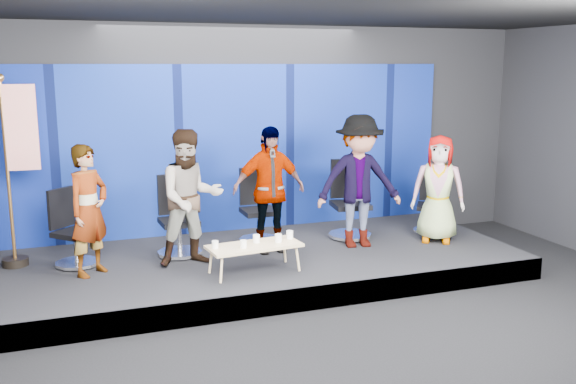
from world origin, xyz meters
name	(u,v)px	position (x,y,z in m)	size (l,w,h in m)	color
ground	(338,346)	(0.00, 0.00, 0.00)	(10.00, 10.00, 0.00)	black
room_walls	(341,113)	(0.00, 0.00, 2.43)	(10.02, 8.02, 3.51)	black
riser	(265,264)	(0.00, 2.50, 0.15)	(7.00, 3.00, 0.30)	black
backdrop	(236,149)	(0.00, 3.95, 1.60)	(7.00, 0.08, 2.60)	navy
chair_a	(73,241)	(-2.52, 2.85, 0.63)	(0.81, 0.81, 1.02)	silver
panelist_a	(89,210)	(-2.31, 2.39, 1.12)	(0.60, 0.39, 1.65)	black
chair_b	(178,229)	(-1.13, 2.87, 0.66)	(0.65, 0.65, 1.10)	silver
panelist_b	(191,198)	(-1.05, 2.37, 1.19)	(0.87, 0.68, 1.79)	black
chair_c	(258,218)	(0.10, 3.12, 0.66)	(0.62, 0.62, 1.09)	silver
panelist_c	(269,189)	(0.10, 2.62, 1.18)	(1.04, 0.43, 1.77)	black
chair_d	(349,212)	(1.49, 2.91, 0.69)	(0.75, 0.75, 1.18)	silver
panelist_d	(359,181)	(1.39, 2.41, 1.25)	(1.23, 0.71, 1.91)	black
chair_e	(431,212)	(2.82, 2.72, 0.62)	(0.76, 0.76, 0.98)	silver
panelist_e	(438,189)	(2.62, 2.26, 1.09)	(0.77, 0.50, 1.59)	black
coffee_table	(254,247)	(-0.37, 1.76, 0.63)	(1.22, 0.62, 0.36)	tan
mug_a	(215,245)	(-0.88, 1.77, 0.71)	(0.08, 0.08, 0.10)	white
mug_b	(243,244)	(-0.54, 1.67, 0.71)	(0.08, 0.08, 0.10)	white
mug_c	(256,239)	(-0.32, 1.85, 0.71)	(0.09, 0.09, 0.10)	white
mug_d	(278,238)	(-0.05, 1.77, 0.72)	(0.09, 0.09, 0.11)	white
mug_e	(290,235)	(0.15, 1.88, 0.71)	(0.09, 0.09, 0.10)	white
flag_stand	(18,166)	(-3.13, 3.07, 1.62)	(0.57, 0.33, 2.49)	black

